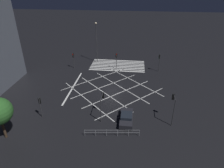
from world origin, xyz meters
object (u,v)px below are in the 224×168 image
traffic_light_nw_cross (173,103)px  traffic_light_ne_cross (40,103)px  traffic_light_sw_main (159,59)px  waiting_car (126,118)px  traffic_light_se_cross (73,58)px  street_lamp_west (96,37)px  traffic_light_median_north (102,101)px  traffic_light_median_south (116,58)px

traffic_light_nw_cross → traffic_light_ne_cross: bearing=93.3°
traffic_light_sw_main → waiting_car: bearing=71.6°
traffic_light_ne_cross → waiting_car: (-12.58, -0.39, -1.77)m
traffic_light_se_cross → street_lamp_west: size_ratio=0.38×
waiting_car → traffic_light_nw_cross: bearing=-83.6°
traffic_light_nw_cross → traffic_light_se_cross: (19.38, -17.16, -0.55)m
traffic_light_sw_main → traffic_light_se_cross: traffic_light_sw_main is taller
traffic_light_median_north → traffic_light_sw_main: bearing=-28.9°
traffic_light_sw_main → street_lamp_west: bearing=-15.4°
traffic_light_median_south → traffic_light_se_cross: traffic_light_median_south is taller
traffic_light_median_south → traffic_light_se_cross: bearing=-85.5°
street_lamp_west → traffic_light_nw_cross: bearing=124.4°
traffic_light_ne_cross → traffic_light_median_north: 9.03m
traffic_light_sw_main → street_lamp_west: (14.51, -4.01, 3.43)m
traffic_light_median_south → traffic_light_median_north: bearing=-1.1°
traffic_light_sw_main → traffic_light_se_cross: bearing=1.3°
traffic_light_sw_main → traffic_light_median_north: (9.72, 17.61, -0.06)m
traffic_light_nw_cross → waiting_car: size_ratio=1.00×
traffic_light_median_north → street_lamp_west: 22.41m
traffic_light_se_cross → waiting_car: 22.18m
traffic_light_se_cross → traffic_light_sw_main: bearing=91.3°
traffic_light_se_cross → waiting_car: size_ratio=0.84×
traffic_light_nw_cross → traffic_light_ne_cross: 19.03m
traffic_light_nw_cross → traffic_light_median_south: bearing=28.4°
traffic_light_se_cross → waiting_car: bearing=36.0°
traffic_light_nw_cross → traffic_light_sw_main: (0.30, -17.61, -0.30)m
traffic_light_median_south → traffic_light_nw_cross: (-9.69, 17.92, 0.47)m
traffic_light_median_south → waiting_car: (-3.29, 18.64, -2.08)m
traffic_light_median_south → traffic_light_se_cross: 9.71m
traffic_light_median_south → traffic_light_nw_cross: traffic_light_nw_cross is taller
traffic_light_nw_cross → street_lamp_west: street_lamp_west is taller
traffic_light_se_cross → traffic_light_median_north: 19.55m
traffic_light_sw_main → waiting_car: traffic_light_sw_main is taller
traffic_light_median_north → waiting_car: (-3.62, 0.71, -2.18)m
traffic_light_sw_main → traffic_light_ne_cross: traffic_light_sw_main is taller
traffic_light_median_south → traffic_light_ne_cross: size_ratio=1.13×
traffic_light_nw_cross → street_lamp_west: 26.39m
waiting_car → traffic_light_sw_main: bearing=-18.4°
traffic_light_median_south → traffic_light_median_north: (0.33, 17.92, 0.10)m
traffic_light_median_south → waiting_car: 19.04m
traffic_light_median_north → street_lamp_west: (4.79, -21.62, 3.49)m
traffic_light_sw_main → traffic_light_se_cross: 19.08m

